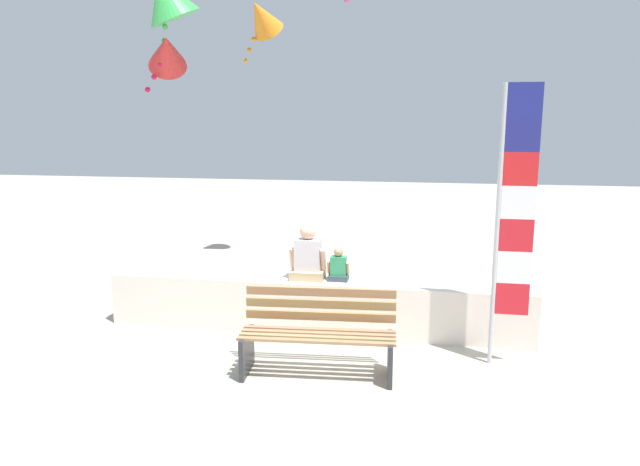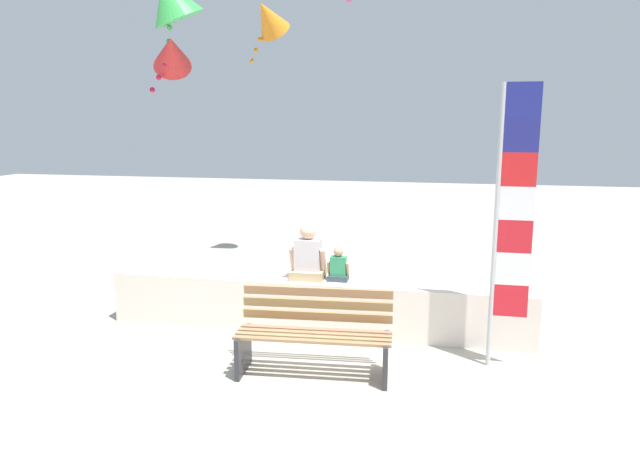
# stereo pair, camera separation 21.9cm
# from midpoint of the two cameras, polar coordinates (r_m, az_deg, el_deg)

# --- Properties ---
(ground_plane) EXTENTS (40.00, 40.00, 0.00)m
(ground_plane) POSITION_cam_midpoint_polar(r_m,az_deg,el_deg) (6.59, -1.67, -12.87)
(ground_plane) COLOR #AFA999
(seawall_ledge) EXTENTS (5.42, 0.62, 0.67)m
(seawall_ledge) POSITION_cam_midpoint_polar(r_m,az_deg,el_deg) (7.56, 0.49, -6.96)
(seawall_ledge) COLOR silver
(seawall_ledge) RESTS_ON ground
(park_bench) EXTENTS (1.68, 0.73, 0.88)m
(park_bench) POSITION_cam_midpoint_polar(r_m,az_deg,el_deg) (6.25, 0.46, -10.07)
(park_bench) COLOR #9B744F
(park_bench) RESTS_ON ground
(person_adult) EXTENTS (0.47, 0.35, 0.72)m
(person_adult) POSITION_cam_midpoint_polar(r_m,az_deg,el_deg) (7.39, -0.35, -2.42)
(person_adult) COLOR tan
(person_adult) RESTS_ON seawall_ledge
(person_child) EXTENTS (0.28, 0.21, 0.43)m
(person_child) POSITION_cam_midpoint_polar(r_m,az_deg,el_deg) (7.35, 2.67, -3.42)
(person_child) COLOR #2E3C46
(person_child) RESTS_ON seawall_ledge
(flag_banner) EXTENTS (0.40, 0.05, 3.05)m
(flag_banner) POSITION_cam_midpoint_polar(r_m,az_deg,el_deg) (6.43, 19.10, 1.88)
(flag_banner) COLOR #B7B7BC
(flag_banner) RESTS_ON ground
(kite_red) EXTENTS (0.84, 0.95, 0.97)m
(kite_red) POSITION_cam_midpoint_polar(r_m,az_deg,el_deg) (9.12, -13.75, 16.90)
(kite_red) COLOR red
(kite_orange) EXTENTS (0.84, 0.98, 1.17)m
(kite_orange) POSITION_cam_midpoint_polar(r_m,az_deg,el_deg) (11.02, -4.55, 20.41)
(kite_orange) COLOR orange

